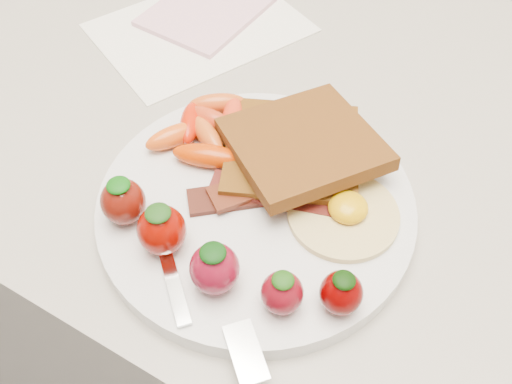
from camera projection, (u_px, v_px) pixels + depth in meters
The scene contains 11 objects.
counter at pixel (310, 327), 0.91m from camera, with size 2.00×0.60×0.90m, color gray.
plate at pixel (256, 206), 0.49m from camera, with size 0.27×0.27×0.02m, color silver.
toast_lower at pixel (292, 151), 0.51m from camera, with size 0.12×0.12×0.01m, color #43260A.
toast_upper at pixel (303, 143), 0.49m from camera, with size 0.12×0.12×0.01m, color black.
fried_egg at pixel (345, 212), 0.47m from camera, with size 0.10×0.10×0.02m.
bacon_strips at pixel (264, 190), 0.48m from camera, with size 0.12×0.11×0.01m.
baby_carrots at pixel (206, 128), 0.52m from camera, with size 0.10×0.11×0.02m.
strawberries at pixel (206, 249), 0.43m from camera, with size 0.22×0.06×0.05m.
fork at pixel (201, 301), 0.42m from camera, with size 0.16×0.10×0.00m.
paper_sheet at pixel (200, 28), 0.66m from camera, with size 0.17×0.23×0.00m, color white.
notepad at pixel (213, 5), 0.69m from camera, with size 0.11×0.17×0.01m, color #DEA4B7.
Camera 1 is at (0.13, 1.30, 1.30)m, focal length 40.00 mm.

